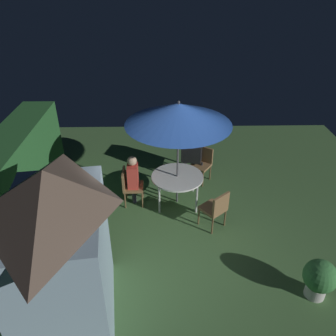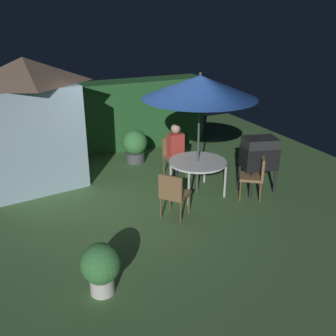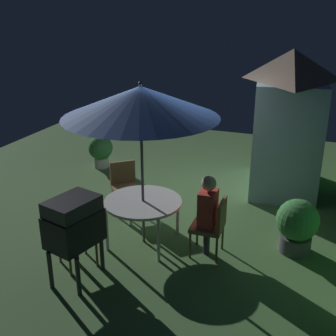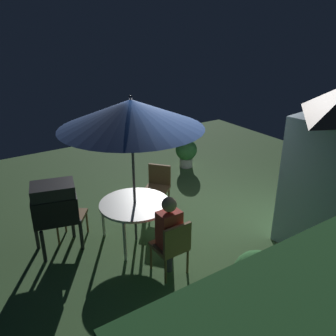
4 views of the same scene
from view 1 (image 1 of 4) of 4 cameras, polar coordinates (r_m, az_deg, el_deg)
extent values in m
plane|color=#47703D|center=(7.15, 1.56, -11.19)|extent=(11.00, 11.00, 0.00)
cube|color=#28602D|center=(7.30, -27.06, -5.01)|extent=(6.08, 0.82, 1.85)
cube|color=#9EBCD1|center=(5.23, -17.40, -16.07)|extent=(2.06, 1.49, 2.21)
pyramid|color=brown|center=(4.35, -20.25, -3.50)|extent=(2.19, 1.57, 0.56)
cube|color=gray|center=(5.56, -23.71, -17.89)|extent=(0.80, 0.14, 1.73)
cylinder|color=white|center=(7.61, 1.62, -1.54)|extent=(1.20, 1.20, 0.04)
cylinder|color=beige|center=(7.51, 4.94, -5.56)|extent=(0.05, 0.05, 0.68)
cylinder|color=beige|center=(8.19, 4.39, -2.03)|extent=(0.05, 0.05, 0.68)
cylinder|color=beige|center=(7.47, -1.51, -5.66)|extent=(0.05, 0.05, 0.68)
cylinder|color=beige|center=(8.16, -1.50, -2.10)|extent=(0.05, 0.05, 0.68)
cylinder|color=#4C4C51|center=(7.34, 1.68, 1.97)|extent=(0.04, 0.04, 2.47)
cone|color=navy|center=(6.90, 1.81, 9.33)|extent=(2.26, 2.26, 0.44)
sphere|color=#4C4C51|center=(6.80, 1.85, 11.29)|extent=(0.06, 0.06, 0.06)
cube|color=black|center=(8.64, 4.35, 3.23)|extent=(0.80, 0.66, 0.45)
cube|color=#2B2B2E|center=(8.49, 4.43, 5.17)|extent=(0.76, 0.63, 0.20)
cylinder|color=#262628|center=(8.64, 5.77, -0.65)|extent=(0.06, 0.06, 0.55)
cylinder|color=#262628|center=(9.17, 5.36, 1.40)|extent=(0.06, 0.06, 0.55)
cylinder|color=#262628|center=(8.61, 3.00, -0.69)|extent=(0.06, 0.06, 0.55)
cylinder|color=#262628|center=(9.14, 2.74, 1.38)|extent=(0.06, 0.06, 0.55)
cube|color=olive|center=(7.76, -5.96, -3.25)|extent=(0.47, 0.47, 0.06)
cube|color=olive|center=(7.65, -7.62, -1.89)|extent=(0.46, 0.06, 0.45)
cylinder|color=brown|center=(8.07, -7.22, -3.78)|extent=(0.04, 0.04, 0.45)
cylinder|color=brown|center=(7.75, -7.43, -5.49)|extent=(0.04, 0.04, 0.45)
cylinder|color=brown|center=(8.04, -4.38, -3.74)|extent=(0.04, 0.04, 0.45)
cylinder|color=brown|center=(7.72, -4.46, -5.45)|extent=(0.04, 0.04, 0.45)
cube|color=olive|center=(7.13, 7.70, -6.93)|extent=(0.65, 0.65, 0.06)
cube|color=olive|center=(6.89, 9.12, -6.26)|extent=(0.33, 0.39, 0.45)
cylinder|color=brown|center=(7.06, 7.67, -9.79)|extent=(0.04, 0.04, 0.45)
cylinder|color=brown|center=(7.30, 9.81, -8.37)|extent=(0.04, 0.04, 0.45)
cylinder|color=brown|center=(7.26, 5.32, -8.25)|extent=(0.04, 0.04, 0.45)
cylinder|color=brown|center=(7.49, 7.48, -6.94)|extent=(0.04, 0.04, 0.45)
cube|color=olive|center=(8.56, 5.58, 0.39)|extent=(0.64, 0.64, 0.06)
cube|color=olive|center=(8.61, 6.34, 2.27)|extent=(0.31, 0.40, 0.45)
cylinder|color=brown|center=(8.76, 7.29, -0.69)|extent=(0.04, 0.04, 0.45)
cylinder|color=brown|center=(8.91, 5.02, 0.07)|extent=(0.04, 0.04, 0.45)
cylinder|color=brown|center=(8.45, 6.03, -1.89)|extent=(0.04, 0.04, 0.45)
cylinder|color=brown|center=(8.61, 3.70, -1.08)|extent=(0.04, 0.04, 0.45)
cylinder|color=#4C4C51|center=(7.73, -15.41, -7.48)|extent=(0.48, 0.48, 0.26)
sphere|color=#3D8442|center=(7.50, -15.83, -5.10)|extent=(0.63, 0.63, 0.63)
cylinder|color=silver|center=(6.52, 24.07, -18.70)|extent=(0.34, 0.34, 0.24)
sphere|color=#3D8442|center=(6.27, 24.79, -16.57)|extent=(0.56, 0.56, 0.56)
cube|color=#CC3D33|center=(7.59, -6.09, -1.36)|extent=(0.34, 0.25, 0.55)
sphere|color=tan|center=(7.39, -6.26, 1.22)|extent=(0.22, 0.22, 0.22)
cylinder|color=#383347|center=(7.88, -5.88, -4.51)|extent=(0.10, 0.10, 0.48)
camera|label=2|loc=(7.55, 66.43, 3.28)|focal=41.94mm
camera|label=3|loc=(11.96, -12.09, 24.39)|focal=45.00mm
camera|label=4|loc=(9.89, -29.19, 20.28)|focal=37.68mm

